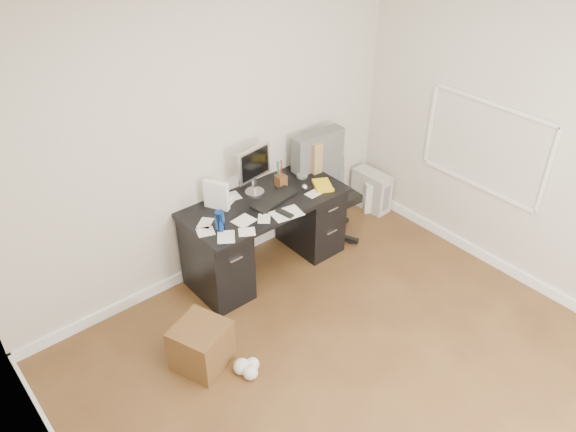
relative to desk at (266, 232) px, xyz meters
name	(u,v)px	position (x,y,z in m)	size (l,w,h in m)	color
ground	(371,389)	(-0.30, -1.65, -0.40)	(4.00, 4.00, 0.00)	#4A2C17
room_shell	(394,200)	(-0.27, -1.62, 1.26)	(4.02, 4.02, 2.71)	beige
desk	(266,232)	(0.00, 0.00, 0.00)	(1.50, 0.70, 0.75)	black
loose_papers	(250,211)	(-0.20, -0.05, 0.35)	(1.10, 0.60, 0.00)	silver
lcd_monitor	(254,171)	(0.01, 0.16, 0.58)	(0.37, 0.21, 0.46)	silver
keyboard	(274,199)	(0.06, -0.06, 0.36)	(0.47, 0.16, 0.03)	black
computer_mouse	(305,187)	(0.39, -0.09, 0.38)	(0.06, 0.06, 0.06)	silver
travel_mug	(220,221)	(-0.56, -0.12, 0.44)	(0.08, 0.08, 0.18)	navy
white_binder	(216,195)	(-0.39, 0.17, 0.48)	(0.10, 0.22, 0.26)	white
magazine_file	(310,154)	(0.69, 0.18, 0.50)	(0.13, 0.26, 0.31)	#956E48
pen_cup	(281,173)	(0.27, 0.10, 0.48)	(0.11, 0.11, 0.26)	#512E17
yellow_book	(323,185)	(0.56, -0.16, 0.37)	(0.16, 0.21, 0.04)	yellow
paper_remote	(287,213)	(0.01, -0.29, 0.36)	(0.26, 0.21, 0.02)	silver
office_chair	(328,191)	(0.77, -0.02, 0.16)	(0.63, 0.63, 1.11)	#4D504E
pc_tower	(371,190)	(1.53, 0.08, -0.18)	(0.19, 0.43, 0.43)	beige
shopping_bag	(376,197)	(1.52, 0.00, -0.22)	(0.26, 0.18, 0.35)	silver
wicker_basket	(201,345)	(-1.12, -0.63, -0.21)	(0.38, 0.38, 0.38)	#493016
desk_printer	(309,224)	(0.68, 0.15, -0.29)	(0.36, 0.30, 0.21)	slate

